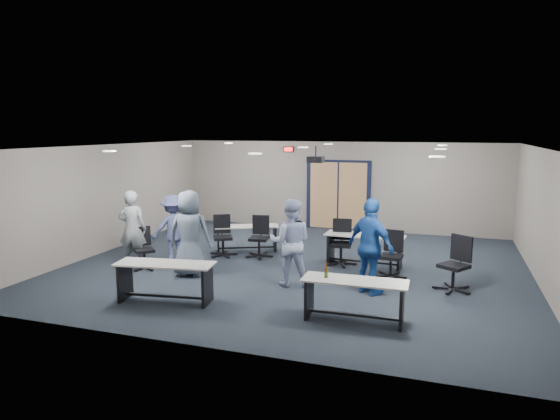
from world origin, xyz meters
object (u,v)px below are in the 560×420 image
(chair_back_b, at_px, (259,237))
(person_plaid, at_px, (190,233))
(chair_back_c, at_px, (341,243))
(person_gray, at_px, (132,229))
(person_lightblue, at_px, (291,242))
(person_navy, at_px, (371,247))
(table_back_left, at_px, (247,234))
(chair_back_d, at_px, (391,255))
(table_front_right, at_px, (354,293))
(chair_loose_left, at_px, (144,249))
(person_back, at_px, (174,229))
(chair_back_a, at_px, (223,236))
(table_back_right, at_px, (365,245))
(chair_loose_right, at_px, (454,264))
(table_front_left, at_px, (165,275))

(chair_back_b, xyz_separation_m, person_plaid, (-0.84, -1.89, 0.41))
(chair_back_c, bearing_deg, person_gray, -166.04)
(person_gray, height_order, person_lightblue, person_gray)
(person_gray, height_order, person_navy, person_navy)
(table_back_left, distance_m, chair_back_d, 3.92)
(person_plaid, xyz_separation_m, person_lightblue, (2.22, 0.06, -0.05))
(table_back_left, xyz_separation_m, person_navy, (3.48, -2.35, 0.47))
(table_front_right, relative_size, chair_back_c, 1.64)
(chair_loose_left, distance_m, person_lightblue, 3.45)
(chair_back_d, bearing_deg, chair_back_b, 174.26)
(chair_back_d, height_order, person_back, person_back)
(table_front_right, relative_size, chair_back_b, 1.70)
(table_front_right, height_order, chair_back_a, chair_back_a)
(chair_back_c, bearing_deg, chair_back_a, 175.93)
(chair_back_d, height_order, person_plaid, person_plaid)
(chair_back_b, height_order, person_navy, person_navy)
(table_front_right, relative_size, person_gray, 0.97)
(chair_back_c, distance_m, chair_back_d, 1.37)
(table_back_right, bearing_deg, person_plaid, -147.80)
(chair_back_d, height_order, chair_loose_right, chair_loose_right)
(person_back, bearing_deg, person_lightblue, 125.93)
(person_navy, bearing_deg, chair_back_b, 2.45)
(table_front_left, xyz_separation_m, person_back, (-1.26, 2.45, 0.30))
(table_front_left, relative_size, person_lightblue, 1.06)
(person_back, bearing_deg, table_front_left, 77.53)
(table_front_right, height_order, chair_back_b, chair_back_b)
(table_front_right, xyz_separation_m, person_gray, (-5.29, 1.60, 0.40))
(table_front_left, distance_m, person_plaid, 1.70)
(chair_back_b, relative_size, person_navy, 0.55)
(person_navy, bearing_deg, table_back_right, -43.28)
(table_front_right, distance_m, chair_loose_right, 2.62)
(table_back_left, relative_size, chair_back_a, 1.69)
(table_back_right, xyz_separation_m, person_back, (-4.29, -1.07, 0.30))
(chair_back_a, relative_size, chair_back_b, 1.00)
(table_front_left, bearing_deg, chair_back_d, 28.22)
(person_gray, relative_size, person_plaid, 0.96)
(chair_back_a, xyz_separation_m, person_gray, (-1.50, -1.53, 0.37))
(chair_back_c, bearing_deg, table_front_right, -81.60)
(chair_back_a, bearing_deg, chair_back_d, -37.07)
(table_back_left, relative_size, chair_loose_right, 1.59)
(table_back_right, height_order, person_lightblue, person_lightblue)
(chair_back_a, height_order, chair_back_d, chair_back_a)
(table_front_left, distance_m, person_lightblue, 2.51)
(chair_back_d, xyz_separation_m, person_lightblue, (-1.85, -1.13, 0.38))
(chair_back_a, xyz_separation_m, chair_loose_left, (-1.17, -1.60, -0.04))
(chair_loose_right, distance_m, person_lightblue, 3.17)
(chair_loose_left, bearing_deg, table_back_right, -23.22)
(table_front_left, distance_m, table_back_left, 3.96)
(chair_back_b, relative_size, chair_back_c, 0.97)
(chair_back_d, distance_m, chair_loose_left, 5.38)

